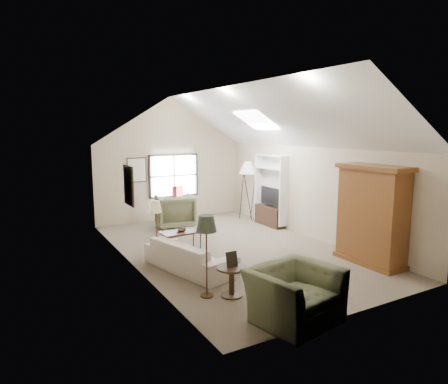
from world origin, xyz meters
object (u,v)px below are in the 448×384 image
armchair_near (294,295)px  armchair_far (175,211)px  side_table (232,281)px  sofa (189,255)px  armoire (372,215)px  coffee_table (181,241)px  side_chair (182,203)px

armchair_near → armchair_far: bearing=73.6°
side_table → sofa: bearing=93.6°
armchair_near → sofa: bearing=89.1°
armoire → coffee_table: size_ratio=2.23×
sofa → side_table: 1.60m
armchair_far → coffee_table: (-0.80, -2.30, -0.25)m
armchair_near → side_chair: size_ratio=1.18×
coffee_table → sofa: bearing=-106.0°
armchair_far → side_table: armchair_far is taller
armchair_near → side_chair: bearing=69.6°
sofa → armchair_near: armchair_near is taller
sofa → armchair_near: 2.93m
sofa → armchair_near: (0.48, -2.88, 0.10)m
armoire → side_table: bearing=-179.8°
armchair_far → side_chair: bearing=-112.6°
side_table → armchair_near: bearing=-73.6°
side_table → coffee_table: bearing=84.7°
sofa → armchair_far: bearing=-33.3°
side_table → side_chair: size_ratio=0.50×
armoire → armchair_far: bearing=116.2°
coffee_table → side_chair: bearing=66.3°
armchair_far → side_chair: side_chair is taller
armchair_far → coffee_table: bearing=82.0°
armoire → sofa: (-3.71, 1.58, -0.78)m
armchair_far → side_table: size_ratio=2.03×
sofa → coffee_table: bearing=-31.3°
armchair_near → coffee_table: size_ratio=1.32×
sofa → armoire: bearing=-128.5°
armchair_far → side_chair: size_ratio=1.00×
armchair_near → side_chair: (1.31, 7.40, 0.13)m
sofa → side_chair: 4.86m
armchair_near → armchair_far: size_ratio=1.18×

